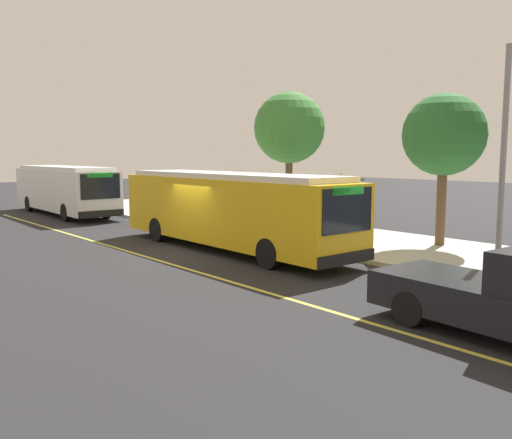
# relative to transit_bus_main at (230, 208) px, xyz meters

# --- Properties ---
(ground_plane) EXTENTS (120.00, 120.00, 0.00)m
(ground_plane) POSITION_rel_transit_bus_main_xyz_m (-0.72, -1.01, -1.62)
(ground_plane) COLOR #232326
(sidewalk_curb) EXTENTS (44.00, 6.40, 0.15)m
(sidewalk_curb) POSITION_rel_transit_bus_main_xyz_m (-0.72, 4.99, -1.54)
(sidewalk_curb) COLOR #B7B2A8
(sidewalk_curb) RESTS_ON ground_plane
(lane_stripe_center) EXTENTS (36.00, 0.14, 0.01)m
(lane_stripe_center) POSITION_rel_transit_bus_main_xyz_m (-0.72, -3.21, -1.61)
(lane_stripe_center) COLOR #E0D64C
(lane_stripe_center) RESTS_ON ground_plane
(transit_bus_main) EXTENTS (11.85, 2.71, 2.95)m
(transit_bus_main) POSITION_rel_transit_bus_main_xyz_m (0.00, 0.00, 0.00)
(transit_bus_main) COLOR gold
(transit_bus_main) RESTS_ON ground_plane
(transit_bus_second) EXTENTS (11.30, 2.86, 2.95)m
(transit_bus_second) POSITION_rel_transit_bus_main_xyz_m (-16.26, -0.28, -0.00)
(transit_bus_second) COLOR white
(transit_bus_second) RESTS_ON ground_plane
(bus_shelter) EXTENTS (2.90, 1.60, 2.48)m
(bus_shelter) POSITION_rel_transit_bus_main_xyz_m (0.07, 5.29, 0.30)
(bus_shelter) COLOR #333338
(bus_shelter) RESTS_ON sidewalk_curb
(waiting_bench) EXTENTS (1.60, 0.48, 0.95)m
(waiting_bench) POSITION_rel_transit_bus_main_xyz_m (0.56, 5.13, -0.98)
(waiting_bench) COLOR brown
(waiting_bench) RESTS_ON sidewalk_curb
(route_sign_post) EXTENTS (0.44, 0.08, 2.80)m
(route_sign_post) POSITION_rel_transit_bus_main_xyz_m (3.03, 2.87, 0.34)
(route_sign_post) COLOR #333338
(route_sign_post) RESTS_ON sidewalk_curb
(pedestrian_commuter) EXTENTS (0.24, 0.40, 1.69)m
(pedestrian_commuter) POSITION_rel_transit_bus_main_xyz_m (0.29, 3.34, -0.50)
(pedestrian_commuter) COLOR #282D47
(pedestrian_commuter) RESTS_ON sidewalk_curb
(street_tree_upstreet) EXTENTS (3.13, 3.13, 5.81)m
(street_tree_upstreet) POSITION_rel_transit_bus_main_xyz_m (5.09, 6.37, 2.75)
(street_tree_upstreet) COLOR brown
(street_tree_upstreet) RESTS_ON sidewalk_curb
(street_tree_downstreet) EXTENTS (3.56, 3.56, 6.62)m
(street_tree_downstreet) POSITION_rel_transit_bus_main_xyz_m (-3.49, 6.43, 3.34)
(street_tree_downstreet) COLOR brown
(street_tree_downstreet) RESTS_ON sidewalk_curb
(utility_pole) EXTENTS (0.16, 0.16, 6.40)m
(utility_pole) POSITION_rel_transit_bus_main_xyz_m (9.37, 2.19, 1.73)
(utility_pole) COLOR gray
(utility_pole) RESTS_ON sidewalk_curb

